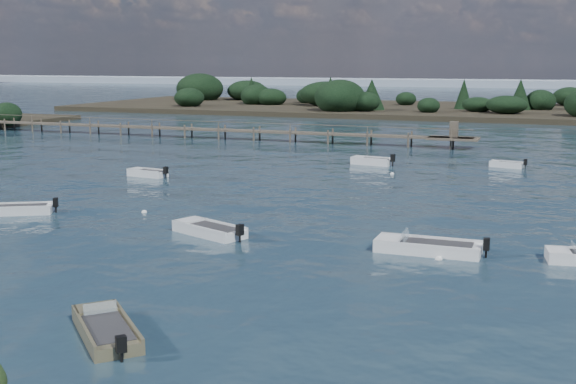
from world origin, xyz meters
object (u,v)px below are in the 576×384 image
at_px(tender_far_grey_b, 507,166).
at_px(dinghy_mid_grey, 209,232).
at_px(dinghy_near_olive, 106,332).
at_px(tender_far_white, 372,163).
at_px(tender_far_grey, 148,174).
at_px(jetty, 222,130).
at_px(dinghy_extra_a, 14,211).
at_px(dinghy_mid_white_a, 427,249).

distance_m(tender_far_grey_b, dinghy_mid_grey, 32.19).
height_order(dinghy_near_olive, tender_far_white, tender_far_white).
relative_size(tender_far_grey, tender_far_white, 0.92).
bearing_deg(dinghy_near_olive, jetty, 112.18).
bearing_deg(tender_far_white, dinghy_near_olive, -87.86).
relative_size(dinghy_extra_a, tender_far_white, 1.17).
distance_m(tender_far_white, tender_far_grey_b, 11.10).
bearing_deg(tender_far_white, tender_far_grey, -139.91).
height_order(dinghy_extra_a, tender_far_white, tender_far_white).
relative_size(dinghy_extra_a, jetty, 0.07).
relative_size(tender_far_grey, dinghy_near_olive, 0.89).
relative_size(tender_far_white, jetty, 0.06).
distance_m(dinghy_extra_a, tender_far_white, 30.35).
height_order(dinghy_extra_a, dinghy_mid_grey, dinghy_mid_grey).
bearing_deg(dinghy_extra_a, dinghy_mid_grey, -2.67).
xyz_separation_m(tender_far_grey, jetty, (-6.47, 26.37, 0.83)).
relative_size(dinghy_mid_white_a, jetty, 0.08).
distance_m(tender_far_grey, tender_far_grey_b, 29.14).
bearing_deg(dinghy_mid_white_a, jetty, 126.34).
bearing_deg(dinghy_extra_a, tender_far_grey_b, 49.05).
relative_size(dinghy_mid_white_a, tender_far_grey_b, 1.69).
bearing_deg(tender_far_grey, dinghy_mid_white_a, -31.81).
distance_m(dinghy_mid_white_a, dinghy_mid_grey, 10.94).
distance_m(dinghy_mid_white_a, tender_far_white, 28.46).
height_order(tender_far_grey, dinghy_mid_white_a, dinghy_mid_white_a).
height_order(tender_far_grey, dinghy_extra_a, tender_far_grey).
bearing_deg(dinghy_mid_grey, tender_far_grey_b, 67.31).
bearing_deg(dinghy_mid_white_a, tender_far_grey_b, 87.10).
bearing_deg(dinghy_near_olive, dinghy_mid_white_a, 60.55).
height_order(dinghy_mid_white_a, jetty, jetty).
bearing_deg(jetty, dinghy_extra_a, -81.01).
distance_m(tender_far_grey, tender_far_white, 18.85).
bearing_deg(tender_far_grey, jetty, 103.79).
bearing_deg(dinghy_mid_white_a, dinghy_near_olive, -119.45).
height_order(dinghy_mid_white_a, dinghy_mid_grey, dinghy_mid_white_a).
height_order(tender_far_grey, dinghy_mid_grey, dinghy_mid_grey).
relative_size(dinghy_near_olive, jetty, 0.06).
xyz_separation_m(dinghy_near_olive, jetty, (-22.42, 54.98, 0.85)).
height_order(tender_far_white, jetty, jetty).
xyz_separation_m(tender_far_grey_b, jetty, (-31.73, 11.83, 0.84)).
distance_m(tender_far_grey, dinghy_mid_grey, 19.87).
distance_m(dinghy_mid_white_a, tender_far_grey_b, 29.32).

